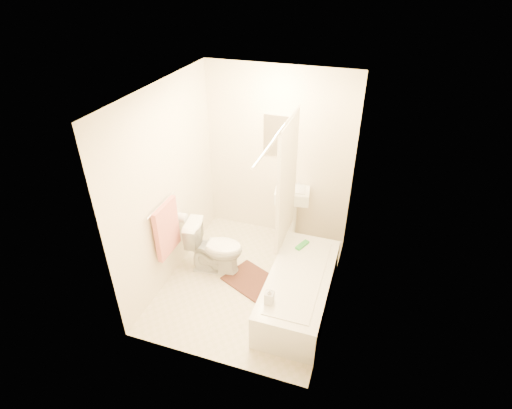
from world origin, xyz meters
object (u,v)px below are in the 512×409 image
(toilet, at_px, (215,248))
(soap_bottle, at_px, (269,296))
(sink, at_px, (291,212))
(bathtub, at_px, (299,290))
(bath_mat, at_px, (252,281))

(toilet, xyz_separation_m, soap_bottle, (0.94, -0.77, 0.19))
(sink, distance_m, soap_bottle, 1.74)
(sink, xyz_separation_m, soap_bottle, (0.20, -1.73, 0.09))
(toilet, relative_size, bathtub, 0.46)
(toilet, xyz_separation_m, bathtub, (1.15, -0.27, -0.13))
(bath_mat, relative_size, soap_bottle, 3.22)
(toilet, bearing_deg, bathtub, -110.57)
(sink, height_order, bathtub, sink)
(toilet, relative_size, soap_bottle, 3.52)
(toilet, xyz_separation_m, sink, (0.74, 0.96, 0.10))
(bathtub, height_order, bath_mat, bathtub)
(bath_mat, bearing_deg, soap_bottle, -58.27)
(soap_bottle, bearing_deg, toilet, 140.79)
(toilet, relative_size, bath_mat, 1.09)
(sink, distance_m, bathtub, 1.32)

